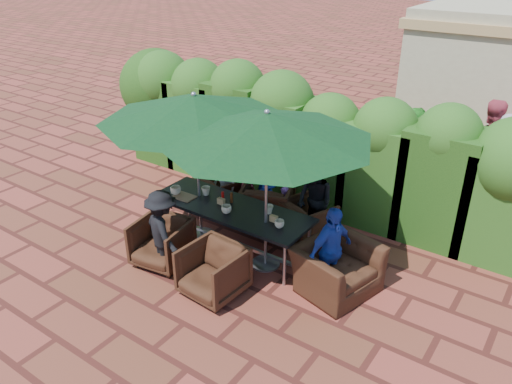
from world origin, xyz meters
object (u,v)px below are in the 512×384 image
Objects in this scene: dining_table at (231,211)px; chair_near_right at (213,269)px; chair_near_left at (161,240)px; umbrella_left at (194,108)px; chair_far_right at (307,218)px; chair_end_right at (337,261)px; umbrella_right at (267,127)px; chair_far_mid at (268,202)px; chair_far_left at (220,191)px.

chair_near_right is (0.50, -1.07, -0.28)m from dining_table.
chair_near_right reaches higher than chair_near_left.
umbrella_left is 3.69× the size of chair_near_left.
chair_far_right is at bearing 47.99° from dining_table.
chair_end_right is (1.01, -0.94, 0.09)m from chair_far_right.
dining_table is 1.70m from umbrella_right.
chair_near_left is 0.73× the size of chair_end_right.
chair_far_right is 2.37m from chair_near_left.
umbrella_left is 3.05m from chair_end_right.
umbrella_right is at bearing 101.37° from chair_far_mid.
umbrella_right is at bearing 103.80° from chair_far_right.
chair_near_left is (0.03, -0.94, -1.82)m from umbrella_left.
chair_near_left is at bearing -123.53° from dining_table.
chair_far_left is at bearing 21.97° from chair_far_right.
umbrella_right reaches higher than chair_near_right.
dining_table is at bearing 66.77° from chair_far_mid.
chair_far_left is at bearing 130.06° from chair_near_right.
umbrella_left reaches higher than chair_end_right.
chair_near_left is 0.98× the size of chair_near_right.
dining_table is 1.37m from chair_far_left.
chair_near_left reaches higher than chair_far_left.
chair_far_left is 1.81m from chair_far_right.
chair_far_left is 0.92× the size of chair_near_left.
chair_near_right reaches higher than chair_far_left.
umbrella_right is at bearing 165.35° from chair_far_left.
umbrella_right reaches higher than dining_table.
chair_near_left is (0.35, -1.85, 0.03)m from chair_far_left.
chair_far_mid is 1.08× the size of chair_near_left.
chair_near_right reaches higher than chair_far_right.
chair_near_left is at bearing -147.32° from umbrella_right.
chair_far_right is (0.14, 1.02, -1.83)m from umbrella_right.
chair_near_left is at bearing 176.61° from chair_near_right.
chair_far_mid is at bearing 18.38° from chair_far_right.
chair_far_right is (1.81, 0.01, 0.02)m from chair_far_left.
umbrella_left is 3.83× the size of chair_far_right.
umbrella_right is 3.91× the size of chair_far_right.
dining_table is 1.30m from chair_far_right.
chair_far_mid is 0.81m from chair_far_right.
dining_table is at bearing -1.19° from umbrella_left.
chair_far_mid reaches higher than chair_near_right.
chair_far_right is at bearing -163.23° from chair_far_left.
chair_end_right is at bearing 178.06° from chair_far_left.
dining_table is 3.63× the size of chair_far_left.
chair_near_right reaches higher than dining_table.
chair_far_mid is at bearing -160.35° from chair_far_left.
chair_near_left is (-0.66, -1.91, -0.03)m from chair_far_mid.
chair_end_right is (2.82, -0.93, 0.11)m from chair_far_left.
chair_end_right is at bearing 11.75° from chair_near_left.
chair_far_mid reaches higher than chair_far_left.
chair_far_mid reaches higher than chair_near_left.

